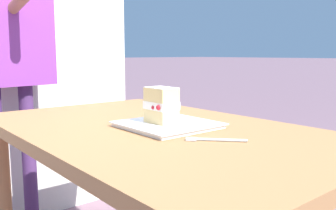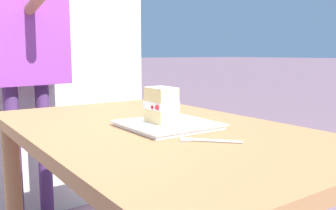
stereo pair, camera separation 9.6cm
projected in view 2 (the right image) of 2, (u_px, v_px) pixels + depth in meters
The scene contains 5 objects.
patio_table at pixel (156, 161), 1.24m from camera, with size 1.31×0.80×0.78m.
dessert_plate at pixel (168, 125), 1.21m from camera, with size 0.28×0.28×0.02m.
cake_slice at pixel (161, 105), 1.20m from camera, with size 0.10×0.08×0.12m.
dessert_fork at pixel (206, 140), 1.01m from camera, with size 0.14×0.13×0.01m.
diner_person at pixel (24, 34), 1.97m from camera, with size 0.62×0.49×1.69m.
Camera 2 is at (-1.00, 0.65, 1.02)m, focal length 38.94 mm.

